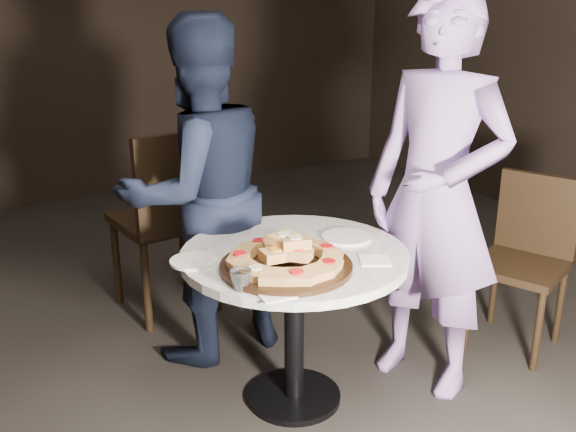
{
  "coord_description": "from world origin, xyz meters",
  "views": [
    {
      "loc": [
        -1.09,
        -1.88,
        1.59
      ],
      "look_at": [
        0.08,
        0.16,
        0.8
      ],
      "focal_mm": 40.0,
      "sensor_mm": 36.0,
      "label": 1
    }
  ],
  "objects": [
    {
      "name": "diner_teal",
      "position": [
        0.67,
        -0.03,
        0.83
      ],
      "size": [
        0.58,
        0.71,
        1.67
      ],
      "primitive_type": "imported",
      "rotation": [
        0.0,
        0.0,
        -1.23
      ],
      "color": "#866EAE",
      "rests_on": "ground"
    },
    {
      "name": "serving_board",
      "position": [
        -0.03,
        -0.02,
        0.68
      ],
      "size": [
        0.64,
        0.64,
        0.02
      ],
      "primitive_type": "cylinder",
      "rotation": [
        0.0,
        0.0,
        0.43
      ],
      "color": "black",
      "rests_on": "table"
    },
    {
      "name": "napkin_far",
      "position": [
        0.3,
        -0.12,
        0.67
      ],
      "size": [
        0.15,
        0.15,
        0.01
      ],
      "primitive_type": "cube",
      "rotation": [
        0.0,
        0.0,
        -0.5
      ],
      "color": "white",
      "rests_on": "table"
    },
    {
      "name": "plate_left",
      "position": [
        -0.3,
        0.2,
        0.67
      ],
      "size": [
        0.23,
        0.23,
        0.01
      ],
      "primitive_type": "cylinder",
      "rotation": [
        0.0,
        0.0,
        -0.42
      ],
      "color": "white",
      "rests_on": "table"
    },
    {
      "name": "plate_right",
      "position": [
        0.34,
        0.13,
        0.67
      ],
      "size": [
        0.27,
        0.27,
        0.01
      ],
      "primitive_type": "cylinder",
      "rotation": [
        0.0,
        0.0,
        0.43
      ],
      "color": "white",
      "rests_on": "table"
    },
    {
      "name": "napkin_near",
      "position": [
        -0.17,
        -0.19,
        0.67
      ],
      "size": [
        0.13,
        0.13,
        0.01
      ],
      "primitive_type": "cube",
      "rotation": [
        0.0,
        0.0,
        -0.13
      ],
      "color": "white",
      "rests_on": "table"
    },
    {
      "name": "table",
      "position": [
        0.08,
        0.11,
        0.54
      ],
      "size": [
        1.14,
        1.14,
        0.67
      ],
      "rotation": [
        0.0,
        0.0,
        -0.34
      ],
      "color": "black",
      "rests_on": "ground"
    },
    {
      "name": "water_glass",
      "position": [
        -0.25,
        -0.1,
        0.7
      ],
      "size": [
        0.1,
        0.1,
        0.07
      ],
      "primitive_type": "imported",
      "rotation": [
        0.0,
        0.0,
        0.36
      ],
      "color": "silver",
      "rests_on": "table"
    },
    {
      "name": "chair_far",
      "position": [
        -0.07,
        1.1,
        0.58
      ],
      "size": [
        0.51,
        0.53,
        1.0
      ],
      "rotation": [
        0.0,
        0.0,
        3.24
      ],
      "color": "black",
      "rests_on": "ground"
    },
    {
      "name": "floor",
      "position": [
        0.0,
        0.0,
        0.0
      ],
      "size": [
        7.0,
        7.0,
        0.0
      ],
      "primitive_type": "plane",
      "color": "black",
      "rests_on": "ground"
    },
    {
      "name": "focaccia_pile",
      "position": [
        -0.03,
        -0.02,
        0.72
      ],
      "size": [
        0.43,
        0.44,
        0.11
      ],
      "rotation": [
        0.0,
        0.0,
        -0.08
      ],
      "color": "#B98547",
      "rests_on": "serving_board"
    },
    {
      "name": "diner_navy",
      "position": [
        -0.08,
        0.68,
        0.78
      ],
      "size": [
        0.81,
        0.66,
        1.55
      ],
      "primitive_type": "imported",
      "rotation": [
        0.0,
        0.0,
        3.24
      ],
      "color": "black",
      "rests_on": "ground"
    },
    {
      "name": "chair_right",
      "position": [
        1.3,
        0.01,
        0.47
      ],
      "size": [
        0.51,
        0.5,
        0.82
      ],
      "rotation": [
        0.0,
        0.0,
        -1.19
      ],
      "color": "black",
      "rests_on": "ground"
    }
  ]
}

